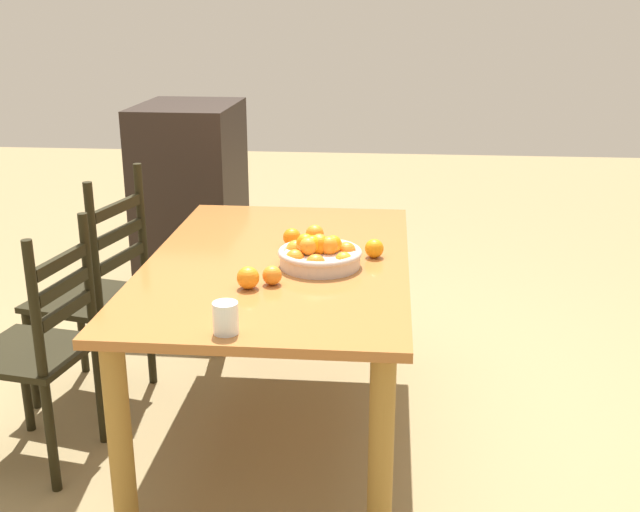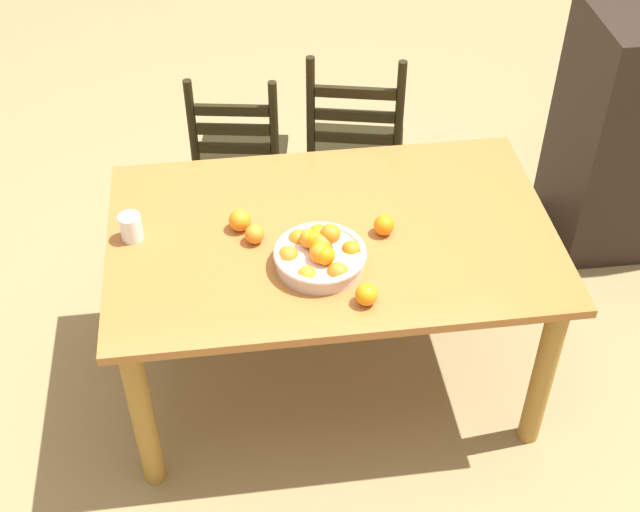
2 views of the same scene
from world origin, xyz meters
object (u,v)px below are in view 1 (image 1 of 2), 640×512
dining_table (279,287)px  orange_loose_0 (374,248)px  fruit_bowl (319,254)px  orange_loose_1 (272,275)px  orange_loose_3 (248,278)px  chair_by_cabinet (40,352)px  drinking_glass (226,318)px  chair_near_window (97,296)px  orange_loose_2 (292,237)px  cabinet (192,202)px

dining_table → orange_loose_0: (0.06, -0.36, 0.15)m
dining_table → fruit_bowl: (-0.06, -0.16, 0.16)m
orange_loose_1 → orange_loose_3: bearing=120.6°
orange_loose_0 → orange_loose_1: 0.47m
dining_table → chair_by_cabinet: 0.90m
drinking_glass → chair_by_cabinet: bearing=62.8°
drinking_glass → chair_near_window: bearing=39.8°
chair_near_window → orange_loose_2: (-0.04, -0.84, 0.30)m
orange_loose_3 → dining_table: bearing=-10.4°
chair_by_cabinet → orange_loose_2: bearing=127.5°
orange_loose_2 → drinking_glass: (-0.86, 0.09, 0.01)m
orange_loose_2 → drinking_glass: drinking_glass is taller
orange_loose_1 → orange_loose_3: 0.09m
chair_by_cabinet → orange_loose_0: (0.34, -1.20, 0.32)m
fruit_bowl → drinking_glass: 0.66m
orange_loose_3 → drinking_glass: drinking_glass is taller
orange_loose_2 → fruit_bowl: bearing=-151.4°
chair_near_window → orange_loose_1: (-0.49, -0.83, 0.29)m
chair_near_window → orange_loose_1: size_ratio=15.12×
orange_loose_2 → orange_loose_3: (-0.49, 0.09, 0.00)m
dining_table → orange_loose_1: 0.31m
cabinet → fruit_bowl: size_ratio=3.61×
dining_table → drinking_glass: (-0.69, 0.06, 0.16)m
orange_loose_3 → chair_by_cabinet: bearing=87.8°
chair_near_window → chair_by_cabinet: chair_near_window is taller
dining_table → chair_near_window: 0.86m
cabinet → orange_loose_0: cabinet is taller
chair_by_cabinet → dining_table: bearing=118.3°
orange_loose_0 → orange_loose_1: (-0.33, 0.34, -0.00)m
dining_table → drinking_glass: drinking_glass is taller
orange_loose_0 → orange_loose_1: bearing=133.7°
cabinet → fruit_bowl: cabinet is taller
chair_near_window → orange_loose_3: (-0.53, -0.76, 0.30)m
chair_near_window → orange_loose_2: bearing=99.9°
fruit_bowl → chair_near_window: bearing=73.8°
orange_loose_0 → orange_loose_2: size_ratio=1.01×
fruit_bowl → chair_by_cabinet: bearing=102.4°
fruit_bowl → orange_loose_0: bearing=-58.6°
orange_loose_0 → orange_loose_1: size_ratio=1.07×
chair_by_cabinet → orange_loose_3: size_ratio=12.17×
dining_table → cabinet: 1.66m
orange_loose_1 → orange_loose_2: (0.45, -0.01, 0.00)m
dining_table → orange_loose_1: bearing=-176.2°
cabinet → drinking_glass: size_ratio=11.67×
cabinet → orange_loose_0: bearing=-142.3°
cabinet → fruit_bowl: bearing=-149.7°
orange_loose_1 → orange_loose_2: bearing=-1.6°
fruit_bowl → orange_loose_3: fruit_bowl is taller
orange_loose_0 → chair_near_window: bearing=82.1°
orange_loose_2 → orange_loose_3: bearing=169.8°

